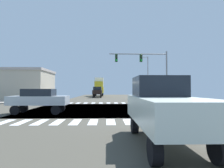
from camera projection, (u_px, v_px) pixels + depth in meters
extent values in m
cube|color=#464339|center=(106.00, 109.00, 18.29)|extent=(14.00, 90.00, 0.05)
cube|color=#464339|center=(106.00, 109.00, 18.29)|extent=(90.00, 12.00, 0.05)
cube|color=gray|center=(189.00, 100.00, 30.65)|extent=(12.00, 12.00, 0.14)
cube|color=gray|center=(23.00, 101.00, 29.93)|extent=(12.00, 12.00, 0.14)
cube|color=silver|center=(4.00, 122.00, 10.84)|extent=(0.50, 2.00, 0.01)
cube|color=silver|center=(22.00, 122.00, 10.87)|extent=(0.50, 2.00, 0.01)
cube|color=silver|center=(40.00, 122.00, 10.90)|extent=(0.50, 2.00, 0.01)
cube|color=silver|center=(58.00, 122.00, 10.93)|extent=(0.50, 2.00, 0.01)
cube|color=silver|center=(75.00, 122.00, 10.95)|extent=(0.50, 2.00, 0.01)
cube|color=silver|center=(93.00, 122.00, 10.98)|extent=(0.50, 2.00, 0.01)
cube|color=silver|center=(111.00, 122.00, 11.01)|extent=(0.50, 2.00, 0.01)
cube|color=silver|center=(128.00, 122.00, 11.04)|extent=(0.50, 2.00, 0.01)
cube|color=silver|center=(146.00, 122.00, 11.06)|extent=(0.50, 2.00, 0.01)
cube|color=silver|center=(163.00, 122.00, 11.09)|extent=(0.50, 2.00, 0.01)
cube|color=silver|center=(180.00, 121.00, 11.12)|extent=(0.50, 2.00, 0.01)
cube|color=silver|center=(197.00, 121.00, 11.14)|extent=(0.50, 2.00, 0.01)
cube|color=silver|center=(214.00, 121.00, 11.17)|extent=(0.50, 2.00, 0.01)
cube|color=silver|center=(55.00, 103.00, 25.41)|extent=(0.50, 2.00, 0.01)
cube|color=silver|center=(63.00, 103.00, 25.43)|extent=(0.50, 2.00, 0.01)
cube|color=silver|center=(71.00, 103.00, 25.46)|extent=(0.50, 2.00, 0.01)
cube|color=silver|center=(78.00, 103.00, 25.49)|extent=(0.50, 2.00, 0.01)
cube|color=silver|center=(86.00, 103.00, 25.52)|extent=(0.50, 2.00, 0.01)
cube|color=silver|center=(93.00, 103.00, 25.54)|extent=(0.50, 2.00, 0.01)
cube|color=silver|center=(101.00, 103.00, 25.57)|extent=(0.50, 2.00, 0.01)
cube|color=silver|center=(108.00, 103.00, 25.60)|extent=(0.50, 2.00, 0.01)
cube|color=silver|center=(116.00, 103.00, 25.62)|extent=(0.50, 2.00, 0.01)
cube|color=silver|center=(123.00, 103.00, 25.65)|extent=(0.50, 2.00, 0.01)
cube|color=silver|center=(131.00, 103.00, 25.68)|extent=(0.50, 2.00, 0.01)
cube|color=silver|center=(138.00, 103.00, 25.71)|extent=(0.50, 2.00, 0.01)
cube|color=silver|center=(146.00, 103.00, 25.73)|extent=(0.50, 2.00, 0.01)
cube|color=silver|center=(153.00, 103.00, 25.76)|extent=(0.50, 2.00, 0.01)
cylinder|color=gray|center=(167.00, 77.00, 25.69)|extent=(0.20, 0.20, 6.91)
cylinder|color=gray|center=(138.00, 54.00, 25.66)|extent=(7.63, 0.14, 0.14)
cube|color=#1E5123|center=(141.00, 58.00, 25.66)|extent=(0.32, 0.40, 1.00)
sphere|color=black|center=(141.00, 55.00, 25.42)|extent=(0.22, 0.22, 0.22)
sphere|color=black|center=(141.00, 58.00, 25.41)|extent=(0.22, 0.22, 0.22)
sphere|color=green|center=(141.00, 60.00, 25.41)|extent=(0.22, 0.22, 0.22)
cube|color=#1E5123|center=(116.00, 58.00, 25.57)|extent=(0.32, 0.40, 1.00)
sphere|color=black|center=(116.00, 55.00, 25.33)|extent=(0.22, 0.22, 0.22)
sphere|color=black|center=(116.00, 58.00, 25.32)|extent=(0.22, 0.22, 0.22)
sphere|color=green|center=(116.00, 60.00, 25.32)|extent=(0.22, 0.22, 0.22)
cylinder|color=gray|center=(148.00, 77.00, 37.86)|extent=(0.16, 0.16, 8.22)
cylinder|color=gray|center=(144.00, 57.00, 37.94)|extent=(1.40, 0.10, 0.10)
ellipsoid|color=silver|center=(141.00, 57.00, 37.92)|extent=(0.60, 0.32, 0.20)
cube|color=#B2A792|center=(8.00, 86.00, 33.84)|extent=(14.00, 8.38, 4.84)
cube|color=#A99C95|center=(9.00, 71.00, 33.91)|extent=(14.30, 8.68, 0.40)
cube|color=black|center=(52.00, 95.00, 30.85)|extent=(0.24, 2.20, 1.80)
cylinder|color=black|center=(101.00, 96.00, 40.61)|extent=(0.26, 0.74, 0.74)
cylinder|color=black|center=(93.00, 96.00, 40.57)|extent=(0.26, 0.74, 0.74)
cylinder|color=black|center=(101.00, 96.00, 43.74)|extent=(0.26, 0.74, 0.74)
cylinder|color=black|center=(94.00, 96.00, 43.69)|extent=(0.26, 0.74, 0.74)
cube|color=black|center=(97.00, 92.00, 42.17)|extent=(1.96, 4.60, 0.88)
cube|color=black|center=(97.00, 88.00, 42.19)|extent=(1.69, 3.22, 0.72)
cylinder|color=black|center=(15.00, 110.00, 13.91)|extent=(0.68, 0.26, 0.68)
cylinder|color=black|center=(24.00, 108.00, 15.35)|extent=(0.68, 0.26, 0.68)
cylinder|color=black|center=(56.00, 110.00, 13.99)|extent=(0.68, 0.26, 0.68)
cylinder|color=black|center=(61.00, 108.00, 15.43)|extent=(0.68, 0.26, 0.68)
cube|color=#ABB3BC|center=(39.00, 100.00, 14.68)|extent=(4.30, 1.80, 0.66)
cube|color=black|center=(39.00, 92.00, 14.70)|extent=(2.24, 1.55, 0.54)
cylinder|color=black|center=(103.00, 95.00, 48.72)|extent=(0.26, 0.80, 0.80)
cylinder|color=black|center=(95.00, 95.00, 48.67)|extent=(0.26, 0.80, 0.80)
cylinder|color=black|center=(103.00, 94.00, 53.61)|extent=(0.26, 0.80, 0.80)
cylinder|color=black|center=(96.00, 94.00, 53.56)|extent=(0.26, 0.80, 0.80)
cube|color=gold|center=(99.00, 90.00, 51.17)|extent=(2.40, 7.20, 1.49)
cube|color=white|center=(99.00, 83.00, 52.30)|extent=(2.30, 4.18, 2.56)
cube|color=gold|center=(99.00, 84.00, 49.05)|extent=(2.11, 2.02, 1.49)
cylinder|color=black|center=(134.00, 124.00, 8.21)|extent=(0.26, 0.74, 0.74)
cylinder|color=black|center=(172.00, 124.00, 8.26)|extent=(0.26, 0.74, 0.74)
cylinder|color=black|center=(155.00, 150.00, 4.75)|extent=(0.26, 0.74, 0.74)
cylinder|color=black|center=(219.00, 150.00, 4.79)|extent=(0.26, 0.74, 0.74)
cube|color=silver|center=(165.00, 110.00, 6.52)|extent=(2.00, 5.10, 0.86)
cube|color=black|center=(158.00, 86.00, 7.43)|extent=(1.76, 1.79, 0.75)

